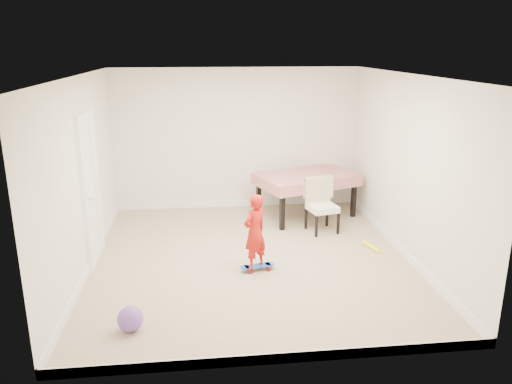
{
  "coord_description": "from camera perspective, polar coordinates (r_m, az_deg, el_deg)",
  "views": [
    {
      "loc": [
        -0.68,
        -6.62,
        2.98
      ],
      "look_at": [
        0.1,
        0.2,
        0.95
      ],
      "focal_mm": 35.0,
      "sensor_mm": 36.0,
      "label": 1
    }
  ],
  "objects": [
    {
      "name": "baseboard_front",
      "position": [
        5.1,
        2.45,
        -18.44
      ],
      "size": [
        4.5,
        0.02,
        0.12
      ],
      "primitive_type": "cube",
      "color": "white",
      "rests_on": "ground"
    },
    {
      "name": "door",
      "position": [
        7.35,
        -18.38,
        0.2
      ],
      "size": [
        0.11,
        0.94,
        2.11
      ],
      "primitive_type": "cube",
      "color": "white",
      "rests_on": "ground"
    },
    {
      "name": "balloon",
      "position": [
        5.71,
        -14.18,
        -13.9
      ],
      "size": [
        0.28,
        0.28,
        0.28
      ],
      "primitive_type": "sphere",
      "color": "#6D46A8",
      "rests_on": "ground"
    },
    {
      "name": "wall_front",
      "position": [
        4.52,
        2.62,
        -5.36
      ],
      "size": [
        4.5,
        0.04,
        2.6
      ],
      "primitive_type": "cube",
      "color": "silver",
      "rests_on": "ground"
    },
    {
      "name": "wall_right",
      "position": [
        7.42,
        16.76,
        2.69
      ],
      "size": [
        0.04,
        5.0,
        2.6
      ],
      "primitive_type": "cube",
      "color": "silver",
      "rests_on": "ground"
    },
    {
      "name": "skateboard",
      "position": [
        6.93,
        0.19,
        -8.65
      ],
      "size": [
        0.52,
        0.27,
        0.07
      ],
      "primitive_type": null,
      "rotation": [
        0.0,
        0.0,
        0.2
      ],
      "color": "blue",
      "rests_on": "ground"
    },
    {
      "name": "dining_table",
      "position": [
        8.99,
        5.73,
        -0.35
      ],
      "size": [
        1.93,
        1.56,
        0.78
      ],
      "primitive_type": null,
      "rotation": [
        0.0,
        0.0,
        0.36
      ],
      "color": "#BD0E0A",
      "rests_on": "ground"
    },
    {
      "name": "baseboard_back",
      "position": [
        9.59,
        -2.15,
        -1.27
      ],
      "size": [
        4.5,
        0.02,
        0.12
      ],
      "primitive_type": "cube",
      "color": "white",
      "rests_on": "ground"
    },
    {
      "name": "ground",
      "position": [
        7.29,
        -0.61,
        -7.65
      ],
      "size": [
        5.0,
        5.0,
        0.0
      ],
      "primitive_type": "plane",
      "color": "tan",
      "rests_on": "ground"
    },
    {
      "name": "wall_left",
      "position": [
        7.0,
        -19.12,
        1.67
      ],
      "size": [
        0.04,
        5.0,
        2.6
      ],
      "primitive_type": "cube",
      "color": "silver",
      "rests_on": "ground"
    },
    {
      "name": "dining_chair",
      "position": [
        8.24,
        7.61,
        -1.57
      ],
      "size": [
        0.61,
        0.67,
        0.89
      ],
      "primitive_type": null,
      "rotation": [
        0.0,
        0.0,
        0.23
      ],
      "color": "beige",
      "rests_on": "ground"
    },
    {
      "name": "wall_back",
      "position": [
        9.28,
        -2.23,
        6.03
      ],
      "size": [
        4.5,
        0.04,
        2.6
      ],
      "primitive_type": "cube",
      "color": "silver",
      "rests_on": "ground"
    },
    {
      "name": "baseboard_left",
      "position": [
        7.4,
        -18.29,
        -7.65
      ],
      "size": [
        0.02,
        5.0,
        0.12
      ],
      "primitive_type": "cube",
      "color": "white",
      "rests_on": "ground"
    },
    {
      "name": "ceiling",
      "position": [
        6.67,
        -0.68,
        13.04
      ],
      "size": [
        4.5,
        5.0,
        0.04
      ],
      "primitive_type": "cube",
      "color": "white",
      "rests_on": "wall_back"
    },
    {
      "name": "foam_toy",
      "position": [
        7.83,
        13.05,
        -6.12
      ],
      "size": [
        0.17,
        0.4,
        0.06
      ],
      "primitive_type": "cylinder",
      "rotation": [
        1.57,
        0.0,
        0.28
      ],
      "color": "#FFF71A",
      "rests_on": "ground"
    },
    {
      "name": "child",
      "position": [
        6.73,
        -0.13,
        -4.88
      ],
      "size": [
        0.46,
        0.44,
        1.06
      ],
      "primitive_type": "imported",
      "rotation": [
        0.0,
        0.0,
        3.84
      ],
      "color": "red",
      "rests_on": "ground"
    },
    {
      "name": "baseboard_right",
      "position": [
        7.8,
        16.08,
        -6.19
      ],
      "size": [
        0.02,
        5.0,
        0.12
      ],
      "primitive_type": "cube",
      "color": "white",
      "rests_on": "ground"
    }
  ]
}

